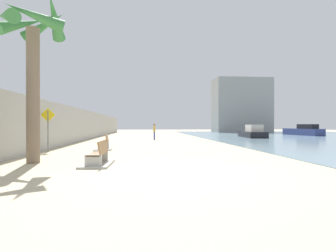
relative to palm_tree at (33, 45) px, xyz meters
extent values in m
plane|color=#C6B793|center=(5.65, 15.41, -5.00)|extent=(120.00, 120.00, 0.00)
cube|color=#ADAAA3|center=(-1.85, 15.41, -3.41)|extent=(0.80, 64.00, 3.17)
cylinder|color=#7A6651|center=(0.00, -0.01, -2.14)|extent=(0.53, 0.53, 5.72)
cone|color=#387A3D|center=(0.86, 0.09, 1.20)|extent=(0.77, 2.09, 1.62)
cone|color=#387A3D|center=(0.12, 0.89, 1.14)|extent=(2.13, 0.82, 1.53)
cone|color=#387A3D|center=(-0.71, 0.60, 1.08)|extent=(1.79, 1.97, 1.43)
cone|color=#387A3D|center=(-0.75, -0.65, 0.91)|extent=(1.83, 2.00, 1.13)
cone|color=#387A3D|center=(0.47, -0.90, 0.86)|extent=(2.17, 1.49, 1.02)
cube|color=#ADAAA3|center=(2.79, -1.51, -4.75)|extent=(0.60, 0.22, 0.50)
cube|color=#ADAAA3|center=(2.82, -0.11, -4.75)|extent=(0.60, 0.22, 0.50)
cube|color=#997047|center=(2.81, -0.81, -4.55)|extent=(0.54, 1.61, 0.06)
cube|color=#997047|center=(3.04, -0.81, -4.27)|extent=(0.20, 1.60, 0.50)
cube|color=#ADAAA3|center=(2.81, -0.81, -4.96)|extent=(1.15, 2.13, 0.08)
cube|color=#ADAAA3|center=(2.06, 5.21, -4.75)|extent=(0.62, 0.25, 0.50)
cube|color=#ADAAA3|center=(1.94, 6.61, -4.75)|extent=(0.62, 0.25, 0.50)
cube|color=#997047|center=(2.00, 5.91, -4.55)|extent=(0.64, 1.64, 0.06)
cube|color=#997047|center=(2.23, 5.93, -4.27)|extent=(0.30, 1.61, 0.50)
cube|color=#ADAAA3|center=(2.00, 5.91, -4.96)|extent=(1.28, 2.19, 0.08)
cylinder|color=navy|center=(5.72, 16.09, -4.56)|extent=(0.12, 0.12, 0.88)
cylinder|color=navy|center=(5.75, 15.96, -4.56)|extent=(0.12, 0.12, 0.88)
cube|color=gold|center=(5.74, 16.03, -3.80)|extent=(0.24, 0.35, 0.62)
sphere|color=#936B4C|center=(5.74, 16.03, -3.34)|extent=(0.24, 0.24, 0.24)
cylinder|color=gold|center=(5.69, 16.24, -3.77)|extent=(0.09, 0.09, 0.56)
cylinder|color=gold|center=(5.78, 15.81, -3.77)|extent=(0.09, 0.09, 0.56)
cube|color=black|center=(18.33, 20.20, -4.59)|extent=(2.79, 6.15, 0.72)
cube|color=beige|center=(18.22, 19.31, -3.79)|extent=(1.77, 2.77, 0.88)
cube|color=navy|center=(28.76, 25.88, -4.46)|extent=(2.33, 7.44, 1.00)
cube|color=black|center=(28.85, 24.78, -3.62)|extent=(1.47, 3.31, 0.68)
cylinder|color=slate|center=(-1.07, 4.66, -3.74)|extent=(0.08, 0.08, 2.51)
cube|color=yellow|center=(-1.07, 4.66, -2.79)|extent=(0.85, 0.03, 0.85)
cube|color=gray|center=(25.90, 43.41, 0.84)|extent=(12.00, 6.00, 11.67)
camera|label=1|loc=(4.70, -11.34, -3.38)|focal=27.46mm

